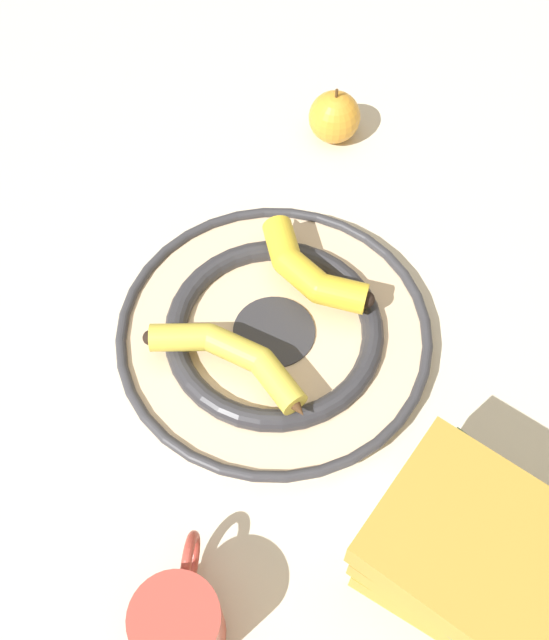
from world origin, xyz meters
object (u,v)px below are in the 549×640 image
at_px(decorative_bowl, 274,329).
at_px(banana_a, 233,357).
at_px(coffee_mug, 179,622).
at_px(apple, 334,117).
at_px(banana_b, 306,268).
at_px(book_stack, 481,563).

distance_m(decorative_bowl, banana_a, 0.08).
xyz_separation_m(banana_a, coffee_mug, (0.27, -0.01, -0.01)).
distance_m(coffee_mug, apple, 0.66).
bearing_deg(banana_a, banana_b, -97.92).
relative_size(banana_b, apple, 1.70).
xyz_separation_m(book_stack, apple, (-0.58, -0.18, -0.03)).
bearing_deg(banana_a, decorative_bowl, -102.05).
bearing_deg(coffee_mug, decorative_bowl, -7.72).
bearing_deg(book_stack, apple, -41.89).
bearing_deg(book_stack, decorative_bowl, -17.71).
height_order(coffee_mug, apple, apple).
bearing_deg(book_stack, banana_b, -27.77).
relative_size(banana_b, coffee_mug, 1.11).
bearing_deg(banana_a, coffee_mug, 108.49).
bearing_deg(decorative_bowl, coffee_mug, -7.92).
xyz_separation_m(decorative_bowl, apple, (-0.33, 0.04, 0.02)).
height_order(banana_b, coffee_mug, coffee_mug).
height_order(banana_b, apple, apple).
bearing_deg(apple, book_stack, 16.90).
distance_m(banana_a, coffee_mug, 0.27).
bearing_deg(banana_a, book_stack, 163.47).
bearing_deg(coffee_mug, book_stack, -73.16).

